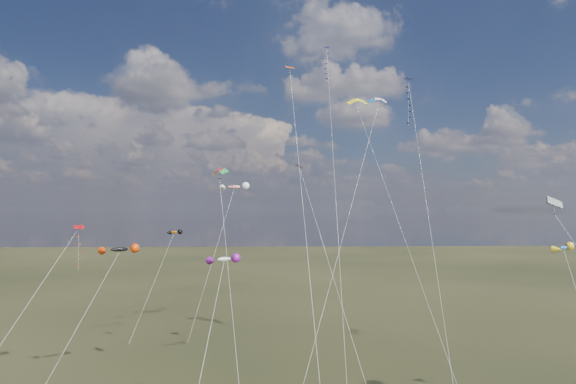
{
  "coord_description": "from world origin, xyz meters",
  "views": [
    {
      "loc": [
        -2.11,
        -38.77,
        17.02
      ],
      "look_at": [
        0.0,
        18.0,
        19.0
      ],
      "focal_mm": 32.0,
      "sensor_mm": 36.0,
      "label": 1
    }
  ],
  "objects": [
    {
      "name": "diamond_black_mid",
      "position": [
        2.93,
        17.72,
        16.37
      ],
      "size": [
        6.05,
        15.78,
        22.41
      ],
      "color": "black",
      "rests_on": "ground"
    },
    {
      "name": "novelty_orange_black",
      "position": [
        -16.16,
        37.73,
        13.65
      ],
      "size": [
        4.98,
        11.5,
        14.14
      ],
      "color": "#D55A00",
      "rests_on": "ground"
    },
    {
      "name": "novelty_black_orange",
      "position": [
        -17.91,
        16.15,
        12.81
      ],
      "size": [
        6.25,
        11.49,
        13.36
      ],
      "color": "black",
      "rests_on": "ground"
    },
    {
      "name": "diamond_navy_tall",
      "position": [
        5.69,
        28.38,
        33.95
      ],
      "size": [
        2.15,
        29.46,
        39.66
      ],
      "color": "#0A1347",
      "rests_on": "ground"
    },
    {
      "name": "novelty_blue_yellow",
      "position": [
        21.72,
        1.86,
        13.86
      ],
      "size": [
        2.23,
        9.15,
        14.36
      ],
      "color": "blue",
      "rests_on": "ground"
    },
    {
      "name": "parafoil_blue_white",
      "position": [
        11.68,
        25.53,
        30.98
      ],
      "size": [
        13.17,
        23.87,
        31.79
      ],
      "color": "#1266B1",
      "rests_on": "ground"
    },
    {
      "name": "novelty_white_purple",
      "position": [
        -5.91,
        4.93,
        12.79
      ],
      "size": [
        3.13,
        11.95,
        13.27
      ],
      "color": "silver",
      "rests_on": "ground"
    },
    {
      "name": "parafoil_yellow",
      "position": [
        9.45,
        26.91,
        31.15
      ],
      "size": [
        8.0,
        17.82,
        31.96
      ],
      "color": "yellow",
      "rests_on": "ground"
    },
    {
      "name": "diamond_black_high",
      "position": [
        14.91,
        21.94,
        28.6
      ],
      "size": [
        2.11,
        19.84,
        33.36
      ],
      "color": "black",
      "rests_on": "ground"
    },
    {
      "name": "novelty_redwhite_stripe",
      "position": [
        -7.31,
        37.75,
        20.4
      ],
      "size": [
        7.24,
        11.35,
        21.12
      ],
      "color": "red",
      "rests_on": "ground"
    },
    {
      "name": "parafoil_tricolor",
      "position": [
        -7.23,
        14.5,
        21.04
      ],
      "size": [
        4.23,
        13.25,
        21.7
      ],
      "color": "#FCBD06",
      "rests_on": "ground"
    },
    {
      "name": "parafoil_striped",
      "position": [
        21.25,
        2.28,
        17.89
      ],
      "size": [
        7.94,
        10.48,
        18.66
      ],
      "color": "yellow",
      "rests_on": "ground"
    },
    {
      "name": "diamond_orange_center",
      "position": [
        0.67,
        9.48,
        21.95
      ],
      "size": [
        2.13,
        23.22,
        32.86
      ],
      "color": "#C63F08",
      "rests_on": "ground"
    },
    {
      "name": "diamond_red_low",
      "position": [
        -22.48,
        15.76,
        12.49
      ],
      "size": [
        6.86,
        11.36,
        15.4
      ],
      "color": "#B00B0E",
      "rests_on": "ground"
    }
  ]
}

